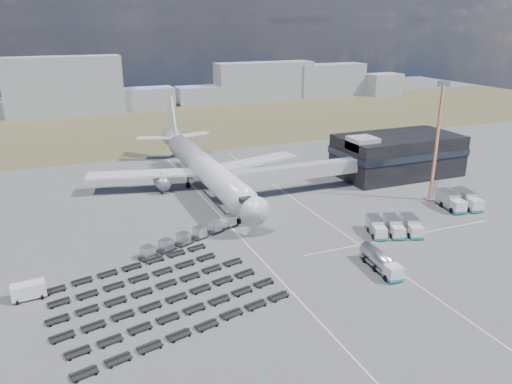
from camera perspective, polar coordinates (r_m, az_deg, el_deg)
name	(u,v)px	position (r m, az deg, el deg)	size (l,w,h in m)	color
ground	(257,242)	(87.91, 0.12, -5.71)	(420.00, 420.00, 0.00)	#565659
grass_strip	(142,126)	(189.83, -12.88, 7.38)	(420.00, 90.00, 0.01)	#4D492E
lane_markings	(299,227)	(94.21, 4.92, -4.03)	(47.12, 110.00, 0.01)	silver
terminal	(397,154)	(129.21, 15.82, 4.17)	(30.40, 16.40, 11.00)	black
jet_bridge	(288,173)	(109.73, 3.68, 2.17)	(30.30, 3.80, 7.05)	#939399
airliner	(203,166)	(114.83, -6.12, 2.99)	(51.59, 64.53, 17.62)	silver
skyline	(109,91)	(226.46, -16.40, 11.00)	(289.70, 21.43, 23.23)	gray
fuel_tanker	(381,261)	(80.18, 14.07, -7.70)	(3.10, 9.46, 3.00)	silver
pushback_tug	(221,225)	(93.19, -4.06, -3.76)	(3.48, 1.95, 1.54)	silver
utility_van	(29,291)	(77.33, -24.56, -10.27)	(4.50, 2.03, 2.38)	silver
catering_truck	(217,179)	(117.03, -4.49, 1.46)	(3.88, 7.14, 3.11)	silver
service_trucks_near	(394,226)	(93.91, 15.47, -3.81)	(10.48, 9.13, 2.68)	silver
service_trucks_far	(459,200)	(110.96, 22.19, -0.88)	(7.73, 8.76, 3.12)	silver
uld_row	(192,235)	(88.26, -7.34, -4.95)	(20.27, 10.36, 1.94)	black
baggage_dollies	(158,296)	(72.46, -11.14, -11.57)	(33.53, 28.18, 0.70)	black
floodlight_mast	(437,142)	(110.85, 19.95, 5.35)	(2.42, 1.96, 25.41)	#C0441E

